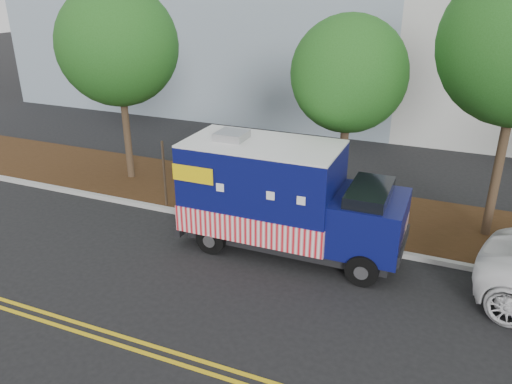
% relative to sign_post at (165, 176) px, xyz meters
% --- Properties ---
extents(ground, '(120.00, 120.00, 0.00)m').
position_rel_sign_post_xyz_m(ground, '(3.74, -1.58, -1.20)').
color(ground, black).
rests_on(ground, ground).
extents(curb, '(120.00, 0.18, 0.15)m').
position_rel_sign_post_xyz_m(curb, '(3.74, -0.18, -1.12)').
color(curb, '#9E9E99').
rests_on(curb, ground).
extents(mulch_strip, '(120.00, 4.00, 0.15)m').
position_rel_sign_post_xyz_m(mulch_strip, '(3.74, 1.92, -1.12)').
color(mulch_strip, black).
rests_on(mulch_strip, ground).
extents(centerline_near, '(120.00, 0.10, 0.01)m').
position_rel_sign_post_xyz_m(centerline_near, '(3.74, -6.03, -1.19)').
color(centerline_near, gold).
rests_on(centerline_near, ground).
extents(centerline_far, '(120.00, 0.10, 0.01)m').
position_rel_sign_post_xyz_m(centerline_far, '(3.74, -6.28, -1.19)').
color(centerline_far, gold).
rests_on(centerline_far, ground).
extents(tree_a, '(4.23, 4.23, 7.16)m').
position_rel_sign_post_xyz_m(tree_a, '(-2.72, 1.79, 3.84)').
color(tree_a, '#38281C').
rests_on(tree_a, ground).
extents(tree_b, '(3.49, 3.49, 6.32)m').
position_rel_sign_post_xyz_m(tree_b, '(5.46, 1.90, 3.36)').
color(tree_b, '#38281C').
rests_on(tree_b, ground).
extents(sign_post, '(0.06, 0.06, 2.40)m').
position_rel_sign_post_xyz_m(sign_post, '(0.00, 0.00, 0.00)').
color(sign_post, '#473828').
rests_on(sign_post, ground).
extents(food_truck, '(6.28, 2.45, 3.30)m').
position_rel_sign_post_xyz_m(food_truck, '(4.42, -0.97, 0.29)').
color(food_truck, black).
rests_on(food_truck, ground).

